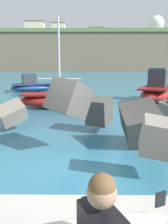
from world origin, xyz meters
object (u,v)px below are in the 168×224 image
boat_mid_right (156,91)px  boat_mid_centre (55,100)px  station_building_central (59,29)px  boat_near_right (32,86)px  radar_dome (156,26)px  station_building_east (35,28)px  station_building_west (97,32)px

boat_mid_right → boat_mid_centre: bearing=-159.2°
station_building_central → boat_near_right: bearing=-85.6°
boat_near_right → boat_mid_right: (10.65, -5.98, 0.20)m
radar_dome → station_building_east: bearing=-169.7°
boat_mid_right → station_building_central: (-16.24, 78.78, 15.62)m
station_building_east → radar_dome: bearing=10.3°
boat_near_right → boat_mid_centre: boat_mid_centre is taller
boat_near_right → station_building_east: (-15.05, 72.14, 16.16)m
boat_mid_centre → station_building_central: size_ratio=0.72×
boat_near_right → station_building_central: station_building_central is taller
station_building_central → station_building_east: size_ratio=1.01×
station_building_west → station_building_central: bearing=-146.8°
boat_mid_centre → station_building_west: 93.38m
radar_dome → station_building_east: size_ratio=1.15×
radar_dome → station_building_central: size_ratio=1.14×
boat_mid_right → station_building_east: (-25.70, 78.12, 15.97)m
station_building_west → station_building_east: size_ratio=0.95×
radar_dome → station_building_east: radar_dome is taller
station_building_central → station_building_west: bearing=33.2°
boat_mid_right → station_building_central: 81.94m
boat_mid_centre → radar_dome: (32.24, 90.10, 18.22)m
boat_mid_right → station_building_west: (-0.51, 89.06, 15.55)m
boat_near_right → boat_mid_centre: (3.46, -8.72, -0.05)m
boat_mid_centre → station_building_west: bearing=85.8°
boat_mid_right → radar_dome: 92.64m
station_building_west → station_building_east: 27.46m
station_building_central → station_building_east: 9.48m
station_building_east → boat_near_right: bearing=-78.2°
radar_dome → station_building_west: size_ratio=1.21×
boat_mid_right → station_building_west: bearing=90.3°
station_building_west → station_building_central: station_building_central is taller
boat_mid_centre → boat_mid_right: size_ratio=1.07×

